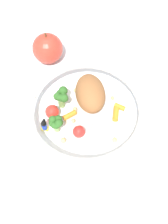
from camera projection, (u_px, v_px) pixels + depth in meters
name	position (u px, v px, depth m)	size (l,w,h in m)	color
ground_plane	(89.00, 114.00, 0.63)	(2.40, 2.40, 0.00)	white
food_container	(85.00, 109.00, 0.60)	(0.25, 0.25, 0.07)	white
loose_apple	(48.00, 48.00, 0.69)	(0.08, 0.08, 0.09)	#BC3828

